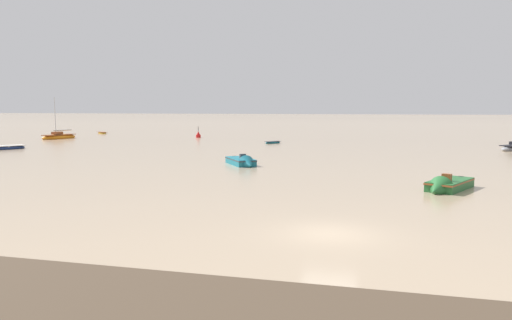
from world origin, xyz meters
name	(u,v)px	position (x,y,z in m)	size (l,w,h in m)	color
ground_plane	(329,233)	(0.00, 0.00, 0.00)	(800.00, 800.00, 0.00)	tan
rowboat_moored_0	(273,143)	(-14.09, 53.68, 0.13)	(2.63, 3.06, 0.48)	#197084
motorboat_moored_1	(446,187)	(6.77, 13.37, 0.25)	(4.13, 5.66, 1.86)	#23602D
sailboat_moored_0	(59,137)	(-55.03, 55.43, 0.35)	(4.04, 7.46, 7.98)	orange
rowboat_moored_1	(102,133)	(-56.75, 72.68, 0.15)	(3.44, 2.87, 0.53)	gold
motorboat_moored_3	(243,163)	(-10.81, 24.04, 0.25)	(4.49, 5.38, 1.81)	#197084
rowboat_moored_3	(7,148)	(-47.58, 34.06, 0.20)	(3.74, 4.89, 0.74)	navy
channel_buoy	(198,135)	(-31.09, 64.75, 0.46)	(0.90, 0.90, 2.30)	red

